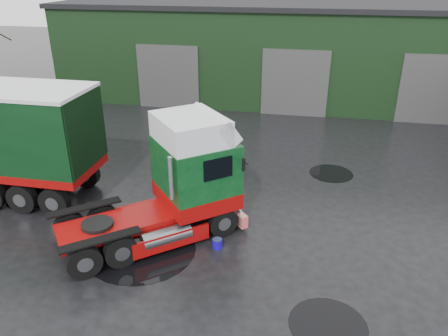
# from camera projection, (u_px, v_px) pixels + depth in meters

# --- Properties ---
(ground) EXTENTS (100.00, 100.00, 0.00)m
(ground) POSITION_uv_depth(u_px,v_px,m) (211.00, 233.00, 15.18)
(ground) COLOR black
(warehouse) EXTENTS (32.40, 12.40, 6.30)m
(warehouse) POSITION_uv_depth(u_px,v_px,m) (300.00, 47.00, 31.27)
(warehouse) COLOR black
(warehouse) RESTS_ON ground
(hero_tractor) EXTENTS (6.91, 6.43, 4.13)m
(hero_tractor) POSITION_uv_depth(u_px,v_px,m) (143.00, 184.00, 14.08)
(hero_tractor) COLOR #0B3C18
(hero_tractor) RESTS_ON ground
(wash_bucket) EXTENTS (0.35, 0.35, 0.32)m
(wash_bucket) POSITION_uv_depth(u_px,v_px,m) (217.00, 243.00, 14.36)
(wash_bucket) COLOR #14079F
(wash_bucket) RESTS_ON ground
(tree_back_a) EXTENTS (4.40, 4.40, 9.50)m
(tree_back_a) POSITION_uv_depth(u_px,v_px,m) (220.00, 9.00, 40.93)
(tree_back_a) COLOR black
(tree_back_a) RESTS_ON ground
(tree_back_b) EXTENTS (4.40, 4.40, 7.50)m
(tree_back_b) POSITION_uv_depth(u_px,v_px,m) (397.00, 24.00, 38.47)
(tree_back_b) COLOR black
(tree_back_b) RESTS_ON ground
(puddle_0) EXTENTS (3.56, 3.56, 0.01)m
(puddle_0) POSITION_uv_depth(u_px,v_px,m) (142.00, 250.00, 14.27)
(puddle_0) COLOR black
(puddle_0) RESTS_ON ground
(puddle_1) EXTENTS (1.94, 1.94, 0.01)m
(puddle_1) POSITION_uv_depth(u_px,v_px,m) (331.00, 173.00, 19.56)
(puddle_1) COLOR black
(puddle_1) RESTS_ON ground
(puddle_3) EXTENTS (2.05, 2.05, 0.01)m
(puddle_3) POSITION_uv_depth(u_px,v_px,m) (328.00, 325.00, 11.30)
(puddle_3) COLOR black
(puddle_3) RESTS_ON ground
(puddle_4) EXTENTS (1.81, 1.81, 0.01)m
(puddle_4) POSITION_uv_depth(u_px,v_px,m) (30.00, 199.00, 17.44)
(puddle_4) COLOR black
(puddle_4) RESTS_ON ground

